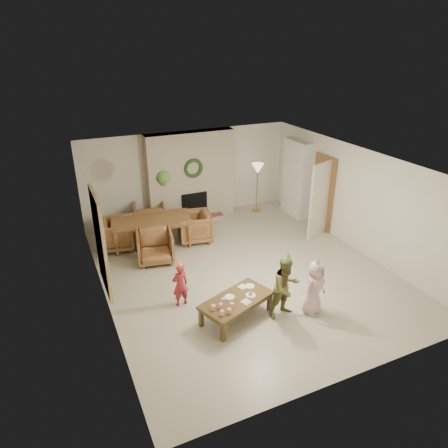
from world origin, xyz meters
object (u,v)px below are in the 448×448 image
dining_chair_near (155,246)px  dining_chair_far (150,218)px  child_plaid (286,287)px  dining_table (152,232)px  coffee_table_top (237,300)px  child_pink (314,288)px  dining_chair_right (195,227)px  dining_chair_left (117,234)px  child_red (180,285)px

dining_chair_near → dining_chair_far: bearing=90.0°
dining_chair_far → child_plaid: bearing=116.9°
dining_table → dining_chair_far: 0.86m
coffee_table_top → dining_chair_far: bearing=75.5°
dining_chair_near → child_pink: 3.83m
dining_chair_right → child_plaid: (0.43, -3.62, 0.23)m
child_plaid → child_pink: bearing=-22.3°
dining_table → dining_chair_right: dining_chair_right is taller
dining_table → dining_chair_near: bearing=-90.0°
dining_chair_left → coffee_table_top: bearing=-147.4°
dining_chair_near → child_pink: bearing=-44.0°
dining_table → coffee_table_top: 3.60m
child_pink → dining_chair_near: bearing=105.6°
dining_chair_near → dining_table: bearing=90.0°
dining_chair_far → child_pink: size_ratio=0.77×
dining_chair_far → coffee_table_top: 4.41m
dining_table → child_red: bearing=-82.8°
dining_chair_far → dining_chair_near: bearing=90.0°
dining_chair_far → child_red: (-0.36, -3.57, 0.07)m
coffee_table_top → child_red: child_red is taller
dining_chair_left → coffee_table_top: dining_chair_left is taller
dining_chair_right → child_red: (-1.24, -2.52, 0.07)m
dining_chair_near → dining_chair_far: (0.33, 1.68, 0.00)m
dining_chair_near → child_plaid: (1.65, -2.98, 0.23)m
coffee_table_top → child_plaid: (0.87, -0.28, 0.21)m
dining_chair_far → child_red: bearing=95.5°
dining_chair_left → coffee_table_top: size_ratio=0.61×
dining_chair_near → child_red: bearing=-79.5°
child_red → child_pink: child_pink is taller
dining_chair_near → child_pink: size_ratio=0.77×
dining_chair_right → dining_table: bearing=-90.0°
dining_chair_left → child_pink: bearing=-134.2°
dining_chair_right → child_plaid: child_plaid is taller
dining_chair_near → coffee_table_top: (0.78, -2.71, 0.01)m
coffee_table_top → child_red: size_ratio=1.53×
dining_chair_left → child_plaid: bearing=-138.6°
dining_chair_near → child_plaid: bearing=-49.9°
dining_chair_left → child_red: size_ratio=0.93×
child_plaid → dining_chair_near: bearing=112.5°
dining_table → child_plaid: child_plaid is taller
dining_chair_left → child_plaid: 4.63m
dining_table → child_pink: size_ratio=1.81×
coffee_table_top → child_plaid: size_ratio=1.13×
dining_table → dining_chair_right: (1.05, -0.21, 0.04)m
dining_table → child_red: (-0.19, -2.73, 0.11)m
dining_chair_near → dining_chair_right: size_ratio=1.00×
dining_chair_left → child_red: bearing=-156.1°
child_red → dining_chair_right: bearing=-122.2°
child_red → dining_chair_near: bearing=-96.7°
dining_table → dining_chair_right: 1.07m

